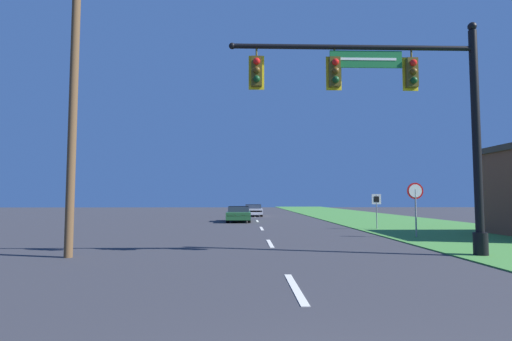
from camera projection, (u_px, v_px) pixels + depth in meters
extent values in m
cube|color=#428438|center=(387.00, 221.00, 32.28)|extent=(10.00, 110.00, 0.04)
cube|color=silver|center=(295.00, 288.00, 8.05)|extent=(0.16, 2.80, 0.01)
cube|color=silver|center=(270.00, 243.00, 16.03)|extent=(0.16, 2.80, 0.01)
cube|color=silver|center=(262.00, 228.00, 24.01)|extent=(0.16, 2.80, 0.01)
cube|color=silver|center=(257.00, 221.00, 31.98)|extent=(0.16, 2.80, 0.01)
cube|color=silver|center=(255.00, 217.00, 39.96)|extent=(0.16, 2.80, 0.01)
cylinder|color=black|center=(481.00, 244.00, 12.53)|extent=(0.44, 0.44, 0.70)
cylinder|color=black|center=(477.00, 141.00, 12.76)|extent=(0.26, 0.26, 7.24)
sphere|color=black|center=(472.00, 27.00, 13.02)|extent=(0.28, 0.28, 0.28)
cylinder|color=black|center=(354.00, 47.00, 12.86)|extent=(7.84, 0.16, 0.16)
sphere|color=black|center=(232.00, 46.00, 12.75)|extent=(0.21, 0.21, 0.21)
cube|color=#196B33|center=(366.00, 59.00, 12.84)|extent=(2.33, 0.06, 0.55)
cube|color=white|center=(366.00, 59.00, 12.81)|extent=(1.96, 0.01, 0.08)
cylinder|color=#4C4214|center=(257.00, 52.00, 12.76)|extent=(0.06, 0.06, 0.35)
cube|color=yellow|center=(256.00, 73.00, 12.85)|extent=(0.50, 0.03, 1.11)
cube|color=#4C4214|center=(257.00, 71.00, 12.71)|extent=(0.34, 0.24, 0.95)
sphere|color=red|center=(257.00, 61.00, 12.59)|extent=(0.22, 0.22, 0.22)
sphere|color=#51380F|center=(257.00, 70.00, 12.57)|extent=(0.22, 0.22, 0.22)
sphere|color=#0F3D19|center=(257.00, 79.00, 12.55)|extent=(0.22, 0.22, 0.22)
cylinder|color=#4C4214|center=(334.00, 52.00, 12.83)|extent=(0.06, 0.06, 0.35)
cube|color=yellow|center=(334.00, 73.00, 12.92)|extent=(0.50, 0.03, 1.11)
cube|color=#4C4214|center=(335.00, 72.00, 12.78)|extent=(0.34, 0.24, 0.95)
sphere|color=red|center=(335.00, 62.00, 12.66)|extent=(0.22, 0.22, 0.22)
sphere|color=#51380F|center=(336.00, 71.00, 12.64)|extent=(0.22, 0.22, 0.22)
sphere|color=#0F3D19|center=(336.00, 80.00, 12.62)|extent=(0.22, 0.22, 0.22)
cylinder|color=#4C4214|center=(411.00, 53.00, 12.90)|extent=(0.06, 0.06, 0.35)
cube|color=yellow|center=(410.00, 74.00, 12.99)|extent=(0.50, 0.03, 1.11)
cube|color=#4C4214|center=(412.00, 73.00, 12.86)|extent=(0.34, 0.24, 0.95)
sphere|color=red|center=(413.00, 63.00, 12.74)|extent=(0.22, 0.22, 0.22)
sphere|color=#51380F|center=(414.00, 71.00, 12.72)|extent=(0.22, 0.22, 0.22)
sphere|color=#0F3D19|center=(414.00, 80.00, 12.70)|extent=(0.22, 0.22, 0.22)
cylinder|color=black|center=(249.00, 217.00, 32.70)|extent=(0.22, 0.64, 0.64)
cylinder|color=black|center=(229.00, 217.00, 32.65)|extent=(0.22, 0.64, 0.64)
cylinder|color=black|center=(249.00, 219.00, 29.64)|extent=(0.22, 0.64, 0.64)
cylinder|color=black|center=(228.00, 219.00, 29.59)|extent=(0.22, 0.64, 0.64)
cube|color=#235B2D|center=(239.00, 215.00, 31.16)|extent=(1.83, 4.47, 0.55)
cube|color=#283342|center=(239.00, 209.00, 31.30)|extent=(1.60, 1.88, 0.42)
cube|color=#235B2D|center=(239.00, 207.00, 31.31)|extent=(1.57, 1.84, 0.06)
cube|color=#B71414|center=(238.00, 216.00, 28.97)|extent=(1.67, 0.06, 0.14)
cylinder|color=black|center=(260.00, 212.00, 42.65)|extent=(0.22, 0.64, 0.64)
cylinder|color=black|center=(245.00, 212.00, 42.61)|extent=(0.22, 0.64, 0.64)
cylinder|color=black|center=(261.00, 213.00, 39.67)|extent=(0.22, 0.64, 0.64)
cylinder|color=black|center=(245.00, 214.00, 39.62)|extent=(0.22, 0.64, 0.64)
cube|color=silver|center=(253.00, 211.00, 41.15)|extent=(1.82, 4.39, 0.55)
cube|color=#283342|center=(253.00, 206.00, 41.29)|extent=(1.60, 1.85, 0.42)
cube|color=silver|center=(253.00, 205.00, 41.30)|extent=(1.57, 1.81, 0.06)
cube|color=#B71414|center=(254.00, 211.00, 38.99)|extent=(1.67, 0.06, 0.14)
cylinder|color=gray|center=(416.00, 213.00, 18.48)|extent=(0.07, 0.07, 2.20)
cylinder|color=red|center=(415.00, 191.00, 18.55)|extent=(0.76, 0.04, 0.76)
cylinder|color=white|center=(415.00, 191.00, 18.53)|extent=(0.61, 0.01, 0.61)
cylinder|color=gray|center=(377.00, 212.00, 23.53)|extent=(0.06, 0.06, 2.00)
cube|color=white|center=(376.00, 199.00, 23.58)|extent=(0.55, 0.04, 0.60)
cube|color=black|center=(376.00, 199.00, 23.56)|extent=(0.31, 0.01, 0.34)
cylinder|color=brown|center=(74.00, 83.00, 12.63)|extent=(0.26, 0.26, 10.95)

